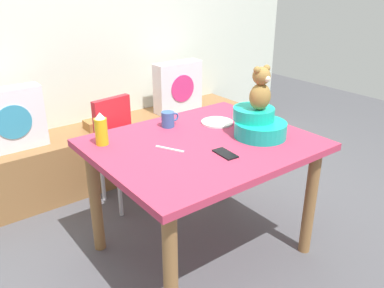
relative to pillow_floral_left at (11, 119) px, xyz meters
name	(u,v)px	position (x,y,z in m)	size (l,w,h in m)	color
ground_plane	(202,248)	(0.72, -1.22, -0.68)	(8.00, 8.00, 0.00)	#4C4C51
back_wall	(83,16)	(0.72, 0.29, 0.62)	(4.40, 0.10, 2.60)	silver
window_bench	(110,152)	(0.72, 0.02, -0.45)	(2.60, 0.44, 0.46)	olive
pillow_floral_left	(11,119)	(0.00, 0.00, 0.00)	(0.44, 0.15, 0.44)	silver
pillow_floral_right	(178,87)	(1.42, 0.00, 0.00)	(0.44, 0.15, 0.44)	silver
book_stack	(98,124)	(0.64, 0.02, -0.18)	(0.20, 0.14, 0.07)	#9B6935
dining_table	(203,158)	(0.72, -1.22, -0.04)	(1.19, 0.98, 0.74)	#B73351
highchair	(124,138)	(0.64, -0.42, -0.16)	(0.36, 0.48, 0.79)	red
infant_seat_teal	(258,124)	(1.03, -1.35, 0.13)	(0.30, 0.33, 0.16)	#14B29A
teddy_bear	(261,89)	(1.03, -1.35, 0.34)	(0.13, 0.12, 0.25)	olive
ketchup_bottle	(101,130)	(0.26, -0.91, 0.15)	(0.07, 0.07, 0.18)	gold
coffee_mug	(168,119)	(0.70, -0.91, 0.11)	(0.12, 0.08, 0.09)	#335999
dinner_plate_near	(217,122)	(0.98, -1.04, 0.07)	(0.20, 0.20, 0.01)	white
cell_phone	(225,154)	(0.71, -1.43, 0.06)	(0.07, 0.14, 0.01)	black
table_fork	(170,149)	(0.51, -1.20, 0.06)	(0.02, 0.17, 0.01)	silver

